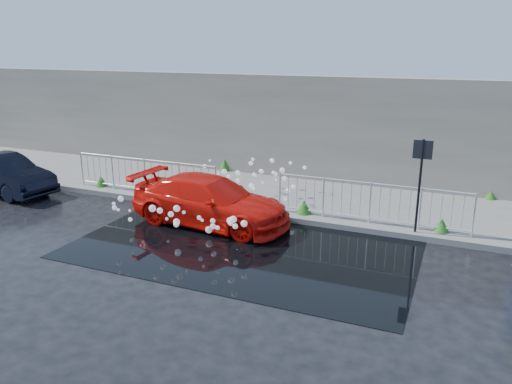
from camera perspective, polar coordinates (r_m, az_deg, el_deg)
ground at (r=11.49m, az=-5.57°, el=-7.46°), size 90.00×90.00×0.00m
pavement at (r=15.75m, az=3.11°, el=-0.39°), size 30.00×4.00×0.15m
curb at (r=13.97m, az=0.29°, el=-2.57°), size 30.00×0.25×0.16m
retaining_wall at (r=17.37m, az=5.71°, el=7.34°), size 30.00×0.60×3.50m
puddle at (r=12.10m, az=-1.21°, el=-6.07°), size 8.00×5.00×0.01m
sign_post at (r=12.65m, az=18.32°, el=2.29°), size 0.45×0.06×2.50m
railing_left at (r=15.98m, az=-12.56°, el=1.93°), size 5.05×0.05×1.10m
railing_right at (r=13.29m, az=12.90°, el=-1.05°), size 5.05×0.05×1.10m
weeds at (r=15.40m, az=0.88°, el=0.24°), size 12.17×3.93×0.44m
water_spray at (r=13.74m, az=-3.75°, el=-0.33°), size 3.55×5.83×1.05m
red_car at (r=13.34m, az=-5.25°, el=-1.04°), size 4.54×2.11×1.28m
dark_car at (r=18.00m, az=-26.90°, el=1.79°), size 3.93×1.80×1.25m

